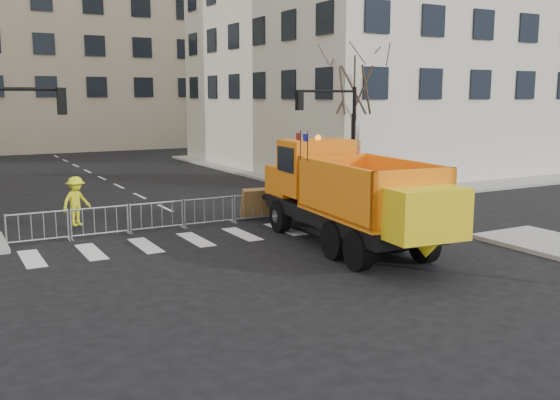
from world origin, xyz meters
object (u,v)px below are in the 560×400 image
newspaper_box (336,193)px  worker (76,201)px  cop_c (315,196)px  plow_truck (349,193)px  cop_a (318,197)px  cop_b (276,198)px

newspaper_box → worker: bearing=169.7°
cop_c → newspaper_box: size_ratio=1.63×
plow_truck → cop_a: 4.99m
cop_b → newspaper_box: 3.99m
plow_truck → newspaper_box: 7.41m
cop_b → cop_a: bearing=165.1°
plow_truck → newspaper_box: bearing=-25.1°
worker → newspaper_box: bearing=-31.7°
plow_truck → cop_c: bearing=-14.3°
plow_truck → cop_b: (-0.02, 5.01, -0.88)m
cop_c → plow_truck: bearing=10.5°
cop_a → cop_c: bearing=-113.8°
newspaper_box → plow_truck: bearing=-125.9°
cop_c → worker: (-9.14, 2.28, 0.18)m
plow_truck → newspaper_box: (3.75, 6.29, -1.14)m
plow_truck → cop_a: plow_truck is taller
cop_c → cop_b: bearing=-59.5°
plow_truck → cop_a: size_ratio=6.10×
cop_b → newspaper_box: (3.77, 1.27, -0.26)m
plow_truck → newspaper_box: plow_truck is taller
plow_truck → cop_b: plow_truck is taller
worker → newspaper_box: 11.12m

